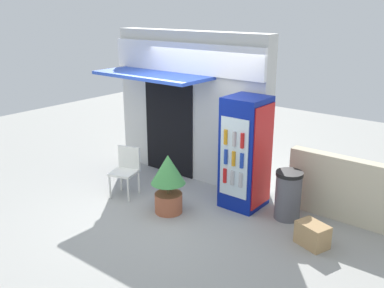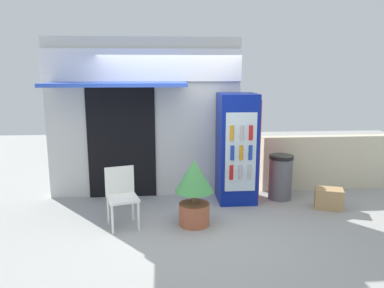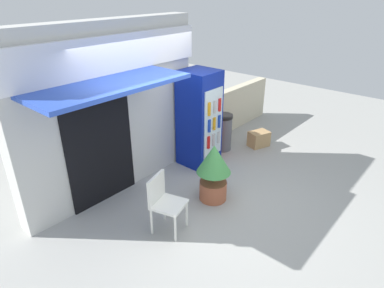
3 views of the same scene
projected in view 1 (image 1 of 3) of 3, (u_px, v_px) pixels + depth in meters
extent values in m
plane|color=#A3A39E|center=(161.00, 205.00, 7.32)|extent=(16.00, 16.00, 0.00)
cube|color=silver|center=(190.00, 106.00, 8.24)|extent=(3.39, 0.33, 2.81)
cube|color=white|center=(183.00, 58.00, 7.80)|extent=(3.39, 0.08, 0.55)
cube|color=blue|center=(152.00, 75.00, 7.82)|extent=(2.22, 0.92, 0.06)
cube|color=black|center=(169.00, 125.00, 8.47)|extent=(1.18, 0.03, 1.98)
cube|color=navy|center=(245.00, 153.00, 7.05)|extent=(0.63, 0.66, 1.87)
cube|color=silver|center=(234.00, 158.00, 6.80)|extent=(0.51, 0.02, 1.31)
cube|color=red|center=(263.00, 157.00, 6.86)|extent=(0.02, 0.59, 1.68)
cylinder|color=red|center=(225.00, 176.00, 6.97)|extent=(0.06, 0.06, 0.24)
cylinder|color=#B2B2B7|center=(233.00, 178.00, 6.89)|extent=(0.06, 0.06, 0.24)
cylinder|color=#B2B2B7|center=(241.00, 180.00, 6.80)|extent=(0.06, 0.06, 0.24)
cylinder|color=#1938A5|center=(226.00, 157.00, 6.87)|extent=(0.06, 0.06, 0.24)
cylinder|color=orange|center=(234.00, 159.00, 6.78)|extent=(0.06, 0.06, 0.24)
cylinder|color=#1938A5|center=(242.00, 161.00, 6.69)|extent=(0.06, 0.06, 0.24)
cylinder|color=orange|center=(226.00, 137.00, 6.78)|extent=(0.06, 0.06, 0.24)
cylinder|color=#B2B2B7|center=(234.00, 139.00, 6.68)|extent=(0.06, 0.06, 0.24)
cylinder|color=red|center=(242.00, 141.00, 6.59)|extent=(0.06, 0.06, 0.24)
cylinder|color=white|center=(110.00, 187.00, 7.52)|extent=(0.04, 0.04, 0.42)
cylinder|color=white|center=(128.00, 190.00, 7.39)|extent=(0.04, 0.04, 0.42)
cylinder|color=white|center=(121.00, 179.00, 7.86)|extent=(0.04, 0.04, 0.42)
cylinder|color=white|center=(139.00, 182.00, 7.73)|extent=(0.04, 0.04, 0.42)
cube|color=white|center=(124.00, 172.00, 7.56)|extent=(0.53, 0.53, 0.04)
cube|color=white|center=(129.00, 157.00, 7.66)|extent=(0.42, 0.16, 0.40)
cylinder|color=#AD5B3D|center=(169.00, 203.00, 7.03)|extent=(0.45, 0.45, 0.33)
cylinder|color=brown|center=(168.00, 188.00, 6.95)|extent=(0.05, 0.05, 0.19)
cone|color=#47994C|center=(168.00, 169.00, 6.85)|extent=(0.56, 0.56, 0.48)
cylinder|color=#595960|center=(288.00, 197.00, 6.76)|extent=(0.40, 0.40, 0.73)
cylinder|color=black|center=(290.00, 174.00, 6.64)|extent=(0.42, 0.42, 0.06)
cube|color=beige|center=(373.00, 197.00, 6.42)|extent=(2.66, 0.20, 1.03)
cube|color=tan|center=(312.00, 235.00, 6.04)|extent=(0.51, 0.42, 0.34)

